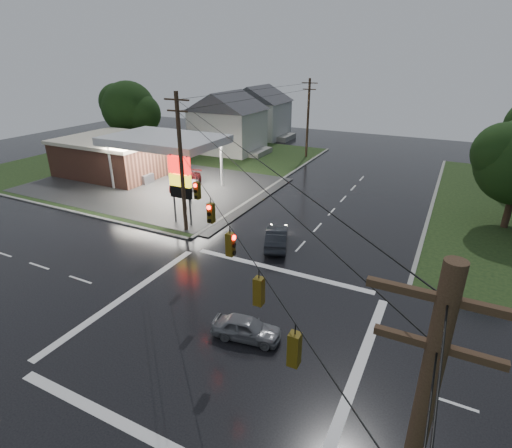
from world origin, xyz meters
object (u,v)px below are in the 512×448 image
at_px(gas_station, 124,154).
at_px(house_near, 228,121).
at_px(car_pump, 186,181).
at_px(tree_nw_behind, 129,108).
at_px(pylon_sign, 180,179).
at_px(car_crossing, 247,328).
at_px(utility_pole_nw, 181,163).
at_px(utility_pole_n, 308,117).
at_px(car_north, 277,237).
at_px(house_far, 259,111).

distance_m(gas_station, house_near, 17.07).
bearing_deg(car_pump, tree_nw_behind, 136.50).
bearing_deg(pylon_sign, gas_station, 148.78).
height_order(tree_nw_behind, car_crossing, tree_nw_behind).
bearing_deg(gas_station, car_pump, -5.12).
distance_m(utility_pole_nw, utility_pole_n, 28.50).
relative_size(house_near, tree_nw_behind, 1.10).
relative_size(utility_pole_n, car_north, 2.36).
bearing_deg(gas_station, pylon_sign, -31.22).
bearing_deg(gas_station, utility_pole_n, 48.53).
relative_size(house_near, car_crossing, 3.10).
xyz_separation_m(gas_station, tree_nw_behind, (-8.17, 10.29, 3.63)).
relative_size(utility_pole_nw, car_north, 2.47).
height_order(gas_station, pylon_sign, pylon_sign).
bearing_deg(house_near, utility_pole_n, 9.91).
distance_m(tree_nw_behind, car_north, 38.14).
bearing_deg(car_crossing, pylon_sign, 38.80).
xyz_separation_m(tree_nw_behind, car_crossing, (35.17, -30.19, -5.57)).
xyz_separation_m(gas_station, pylon_sign, (15.18, -9.20, 1.46)).
height_order(utility_pole_n, car_pump, utility_pole_n).
bearing_deg(car_pump, house_far, 89.89).
relative_size(pylon_sign, house_near, 0.54).
bearing_deg(car_crossing, utility_pole_n, 6.76).
relative_size(pylon_sign, car_pump, 1.19).
bearing_deg(house_far, car_crossing, -64.22).
relative_size(pylon_sign, house_far, 0.54).
height_order(utility_pole_nw, car_pump, utility_pole_nw).
relative_size(gas_station, car_pump, 5.18).
bearing_deg(gas_station, house_near, 73.83).
xyz_separation_m(utility_pole_nw, car_north, (7.84, 0.76, -4.99)).
xyz_separation_m(gas_station, utility_pole_n, (16.18, 18.30, 2.92)).
height_order(utility_pole_nw, house_near, utility_pole_nw).
relative_size(house_near, car_north, 2.48).
bearing_deg(pylon_sign, utility_pole_n, 87.92).
relative_size(gas_station, car_crossing, 7.34).
height_order(pylon_sign, car_crossing, pylon_sign).
height_order(utility_pole_n, car_crossing, utility_pole_n).
height_order(house_near, car_pump, house_near).
height_order(gas_station, car_north, gas_station).
bearing_deg(car_pump, house_near, 94.11).
bearing_deg(car_pump, utility_pole_n, 59.36).
distance_m(pylon_sign, house_near, 27.56).
distance_m(gas_station, utility_pole_nw, 19.38).
distance_m(utility_pole_nw, car_north, 9.32).
bearing_deg(utility_pole_nw, house_far, 107.92).
xyz_separation_m(house_near, house_far, (-1.00, 12.00, 0.00)).
relative_size(pylon_sign, car_north, 1.35).
bearing_deg(house_near, pylon_sign, -67.72).
bearing_deg(car_north, car_crossing, 85.43).
bearing_deg(car_crossing, utility_pole_nw, 39.08).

